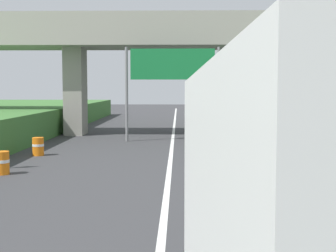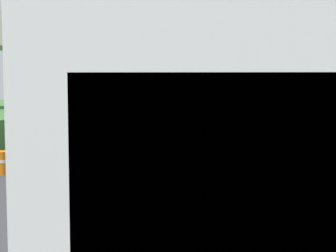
% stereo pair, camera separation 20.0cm
% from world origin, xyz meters
% --- Properties ---
extents(lane_centre_stripe, '(0.20, 101.73, 0.01)m').
position_xyz_m(lane_centre_stripe, '(0.00, 30.86, 0.00)').
color(lane_centre_stripe, white).
rests_on(lane_centre_stripe, ground).
extents(overpass_bridge, '(40.00, 4.80, 8.35)m').
position_xyz_m(overpass_bridge, '(0.00, 38.58, 6.36)').
color(overpass_bridge, '#9E998E').
rests_on(overpass_bridge, ground).
extents(overhead_highway_sign, '(5.88, 0.18, 5.85)m').
position_xyz_m(overhead_highway_sign, '(0.00, 34.29, 4.37)').
color(overhead_highway_sign, slate).
rests_on(overhead_highway_sign, ground).
extents(truck_green, '(2.44, 7.30, 3.44)m').
position_xyz_m(truck_green, '(5.10, 51.32, 1.93)').
color(truck_green, black).
rests_on(truck_green, ground).
extents(car_silver, '(1.86, 4.10, 1.72)m').
position_xyz_m(car_silver, '(5.02, 23.12, 0.86)').
color(car_silver, '#B2B5B7').
rests_on(car_silver, ground).
extents(construction_barrel_3, '(0.57, 0.57, 0.90)m').
position_xyz_m(construction_barrel_3, '(-6.47, 22.53, 0.46)').
color(construction_barrel_3, orange).
rests_on(construction_barrel_3, ground).
extents(construction_barrel_4, '(0.57, 0.57, 0.90)m').
position_xyz_m(construction_barrel_4, '(-6.57, 27.78, 0.46)').
color(construction_barrel_4, orange).
rests_on(construction_barrel_4, ground).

